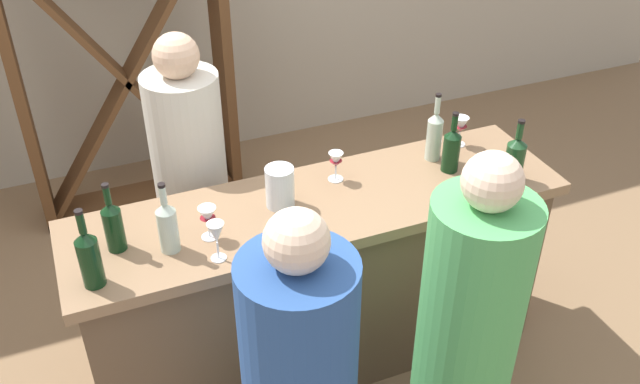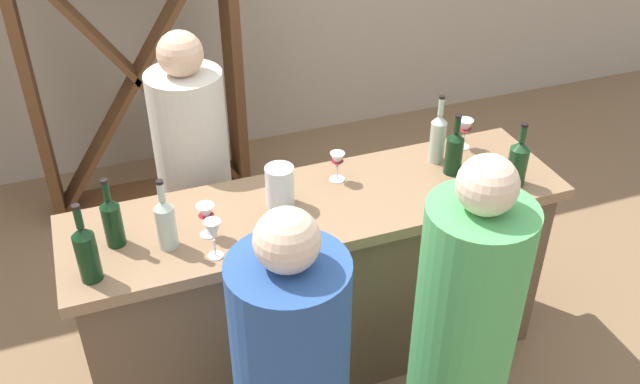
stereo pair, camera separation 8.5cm
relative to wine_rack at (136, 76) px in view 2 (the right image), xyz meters
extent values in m
plane|color=#846647|center=(0.53, -1.65, -0.85)|extent=(12.00, 12.00, 0.00)
cube|color=brown|center=(0.53, -1.65, -0.42)|extent=(2.01, 0.49, 0.87)
cube|color=#8C6B4C|center=(0.53, -1.65, 0.04)|extent=(2.09, 0.57, 0.05)
cube|color=brown|center=(-0.58, 0.00, 0.00)|extent=(0.06, 0.28, 1.71)
cube|color=brown|center=(0.58, 0.00, 0.00)|extent=(0.06, 0.28, 1.71)
cube|color=brown|center=(0.00, 0.00, -0.82)|extent=(1.21, 0.28, 0.06)
cube|color=brown|center=(0.00, 0.00, 0.00)|extent=(1.12, 0.20, 1.61)
cube|color=brown|center=(0.00, 0.00, 0.00)|extent=(1.12, 0.20, 1.61)
cylinder|color=black|center=(-0.39, -1.81, 0.16)|extent=(0.08, 0.08, 0.19)
cone|color=black|center=(-0.39, -1.81, 0.27)|extent=(0.08, 0.08, 0.04)
cylinder|color=black|center=(-0.39, -1.81, 0.33)|extent=(0.03, 0.03, 0.08)
cylinder|color=black|center=(-0.39, -1.81, 0.38)|extent=(0.03, 0.03, 0.01)
cylinder|color=black|center=(-0.29, -1.64, 0.15)|extent=(0.07, 0.07, 0.17)
cone|color=black|center=(-0.29, -1.64, 0.25)|extent=(0.07, 0.07, 0.03)
cylinder|color=black|center=(-0.29, -1.64, 0.31)|extent=(0.03, 0.03, 0.07)
cylinder|color=black|center=(-0.29, -1.64, 0.35)|extent=(0.03, 0.03, 0.01)
cylinder|color=#B7C6B2|center=(-0.11, -1.72, 0.15)|extent=(0.08, 0.08, 0.17)
cone|color=#B7C6B2|center=(-0.11, -1.72, 0.26)|extent=(0.08, 0.08, 0.03)
cylinder|color=#B7C6B2|center=(-0.11, -1.72, 0.31)|extent=(0.03, 0.03, 0.07)
cylinder|color=black|center=(-0.11, -1.72, 0.35)|extent=(0.03, 0.03, 0.01)
cylinder|color=#B7C6B2|center=(1.13, -1.52, 0.16)|extent=(0.07, 0.07, 0.19)
cone|color=#B7C6B2|center=(1.13, -1.52, 0.28)|extent=(0.07, 0.07, 0.04)
cylinder|color=#B7C6B2|center=(1.13, -1.52, 0.33)|extent=(0.02, 0.02, 0.08)
cylinder|color=black|center=(1.13, -1.52, 0.38)|extent=(0.03, 0.03, 0.01)
cylinder|color=black|center=(1.15, -1.64, 0.15)|extent=(0.08, 0.08, 0.17)
cone|color=black|center=(1.15, -1.64, 0.25)|extent=(0.08, 0.08, 0.03)
cylinder|color=black|center=(1.15, -1.64, 0.30)|extent=(0.03, 0.03, 0.07)
cylinder|color=black|center=(1.15, -1.64, 0.34)|extent=(0.03, 0.03, 0.01)
cylinder|color=#193D1E|center=(1.36, -1.81, 0.15)|extent=(0.08, 0.08, 0.17)
cone|color=#193D1E|center=(1.36, -1.81, 0.25)|extent=(0.08, 0.08, 0.03)
cylinder|color=#193D1E|center=(1.36, -1.81, 0.31)|extent=(0.03, 0.03, 0.07)
cylinder|color=black|center=(1.36, -1.81, 0.35)|extent=(0.03, 0.03, 0.01)
cylinder|color=white|center=(0.04, -1.84, 0.07)|extent=(0.06, 0.06, 0.00)
cylinder|color=white|center=(0.04, -1.84, 0.11)|extent=(0.01, 0.01, 0.07)
cone|color=white|center=(0.04, -1.84, 0.18)|extent=(0.06, 0.06, 0.08)
cylinder|color=white|center=(0.05, -1.71, 0.07)|extent=(0.06, 0.06, 0.00)
cylinder|color=white|center=(0.05, -1.71, 0.10)|extent=(0.01, 0.01, 0.06)
cone|color=white|center=(0.05, -1.71, 0.17)|extent=(0.07, 0.07, 0.07)
cone|color=maroon|center=(0.05, -1.71, 0.15)|extent=(0.06, 0.06, 0.02)
cylinder|color=white|center=(0.66, -1.52, 0.07)|extent=(0.07, 0.07, 0.00)
cylinder|color=white|center=(0.66, -1.52, 0.10)|extent=(0.01, 0.01, 0.06)
cone|color=white|center=(0.66, -1.52, 0.17)|extent=(0.06, 0.06, 0.07)
cone|color=maroon|center=(0.66, -1.52, 0.15)|extent=(0.05, 0.05, 0.03)
cylinder|color=white|center=(1.30, -1.46, 0.07)|extent=(0.06, 0.06, 0.00)
cylinder|color=white|center=(1.30, -1.46, 0.10)|extent=(0.01, 0.01, 0.07)
cone|color=white|center=(1.30, -1.46, 0.17)|extent=(0.07, 0.07, 0.07)
cone|color=maroon|center=(1.30, -1.46, 0.15)|extent=(0.06, 0.06, 0.03)
cylinder|color=silver|center=(0.37, -1.61, 0.15)|extent=(0.12, 0.12, 0.17)
cylinder|color=#4CA559|center=(0.83, -2.34, -0.22)|extent=(0.44, 0.44, 1.27)
sphere|color=beige|center=(0.83, -2.34, 0.51)|extent=(0.20, 0.20, 0.20)
sphere|color=beige|center=(0.17, -2.33, 0.47)|extent=(0.20, 0.20, 0.20)
cylinder|color=beige|center=(0.11, -1.08, -0.20)|extent=(0.41, 0.41, 1.32)
sphere|color=#D8AD8C|center=(0.11, -1.08, 0.55)|extent=(0.20, 0.20, 0.20)
camera|label=1|loc=(-0.36, -3.82, 1.71)|focal=39.10mm
camera|label=2|loc=(-0.28, -3.85, 1.71)|focal=39.10mm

